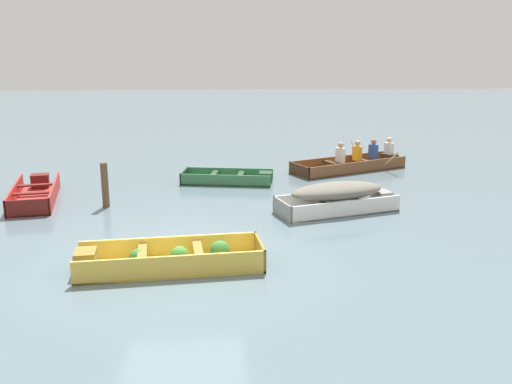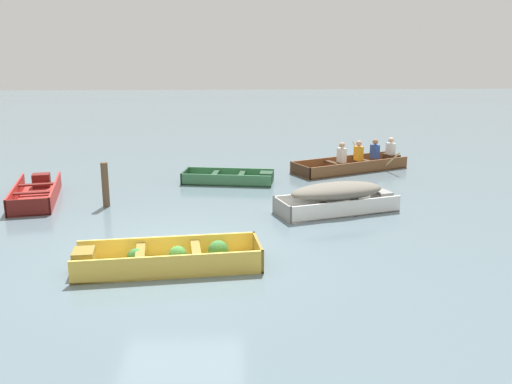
{
  "view_description": "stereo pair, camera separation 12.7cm",
  "coord_description": "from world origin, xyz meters",
  "px_view_note": "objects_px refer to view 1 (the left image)",
  "views": [
    {
      "loc": [
        0.92,
        -10.16,
        3.87
      ],
      "look_at": [
        1.63,
        3.31,
        0.35
      ],
      "focal_mm": 40.0,
      "sensor_mm": 36.0,
      "label": 1
    },
    {
      "loc": [
        1.04,
        -10.17,
        3.87
      ],
      "look_at": [
        1.63,
        3.31,
        0.35
      ],
      "focal_mm": 40.0,
      "sensor_mm": 36.0,
      "label": 2
    }
  ],
  "objects_px": {
    "dinghy_yellow_foreground": "(168,259)",
    "skiff_white_far_moored": "(338,195)",
    "skiff_green_mid_moored": "(231,179)",
    "skiff_red_near_moored": "(36,194)",
    "rowboat_wooden_brown_with_crew": "(355,162)",
    "mooring_post": "(105,185)"
  },
  "relations": [
    {
      "from": "rowboat_wooden_brown_with_crew",
      "to": "mooring_post",
      "type": "xyz_separation_m",
      "value": [
        -7.04,
        -3.93,
        0.32
      ]
    },
    {
      "from": "skiff_red_near_moored",
      "to": "dinghy_yellow_foreground",
      "type": "bearing_deg",
      "value": -51.45
    },
    {
      "from": "dinghy_yellow_foreground",
      "to": "skiff_green_mid_moored",
      "type": "height_order",
      "value": "dinghy_yellow_foreground"
    },
    {
      "from": "rowboat_wooden_brown_with_crew",
      "to": "skiff_green_mid_moored",
      "type": "bearing_deg",
      "value": -158.28
    },
    {
      "from": "skiff_red_near_moored",
      "to": "skiff_white_far_moored",
      "type": "relative_size",
      "value": 1.01
    },
    {
      "from": "dinghy_yellow_foreground",
      "to": "skiff_green_mid_moored",
      "type": "relative_size",
      "value": 1.25
    },
    {
      "from": "skiff_white_far_moored",
      "to": "rowboat_wooden_brown_with_crew",
      "type": "height_order",
      "value": "rowboat_wooden_brown_with_crew"
    },
    {
      "from": "dinghy_yellow_foreground",
      "to": "mooring_post",
      "type": "relative_size",
      "value": 3.06
    },
    {
      "from": "skiff_red_near_moored",
      "to": "skiff_green_mid_moored",
      "type": "distance_m",
      "value": 5.27
    },
    {
      "from": "dinghy_yellow_foreground",
      "to": "skiff_red_near_moored",
      "type": "relative_size",
      "value": 1.1
    },
    {
      "from": "skiff_green_mid_moored",
      "to": "mooring_post",
      "type": "xyz_separation_m",
      "value": [
        -3.09,
        -2.36,
        0.43
      ]
    },
    {
      "from": "dinghy_yellow_foreground",
      "to": "skiff_white_far_moored",
      "type": "distance_m",
      "value": 4.97
    },
    {
      "from": "skiff_green_mid_moored",
      "to": "mooring_post",
      "type": "relative_size",
      "value": 2.45
    },
    {
      "from": "skiff_white_far_moored",
      "to": "skiff_red_near_moored",
      "type": "bearing_deg",
      "value": 168.82
    },
    {
      "from": "skiff_white_far_moored",
      "to": "mooring_post",
      "type": "bearing_deg",
      "value": 172.8
    },
    {
      "from": "rowboat_wooden_brown_with_crew",
      "to": "mooring_post",
      "type": "relative_size",
      "value": 3.5
    },
    {
      "from": "dinghy_yellow_foreground",
      "to": "skiff_red_near_moored",
      "type": "height_order",
      "value": "dinghy_yellow_foreground"
    },
    {
      "from": "skiff_green_mid_moored",
      "to": "skiff_white_far_moored",
      "type": "height_order",
      "value": "skiff_white_far_moored"
    },
    {
      "from": "skiff_green_mid_moored",
      "to": "skiff_red_near_moored",
      "type": "bearing_deg",
      "value": -162.57
    },
    {
      "from": "dinghy_yellow_foreground",
      "to": "rowboat_wooden_brown_with_crew",
      "type": "relative_size",
      "value": 0.87
    },
    {
      "from": "skiff_green_mid_moored",
      "to": "skiff_white_far_moored",
      "type": "xyz_separation_m",
      "value": [
        2.49,
        -3.07,
        0.3
      ]
    },
    {
      "from": "rowboat_wooden_brown_with_crew",
      "to": "mooring_post",
      "type": "height_order",
      "value": "mooring_post"
    }
  ]
}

